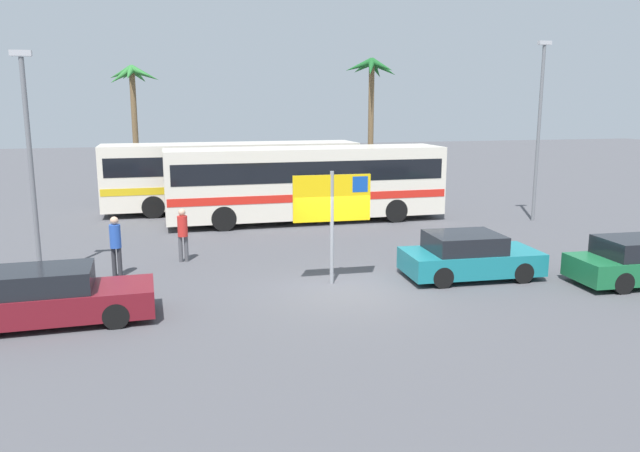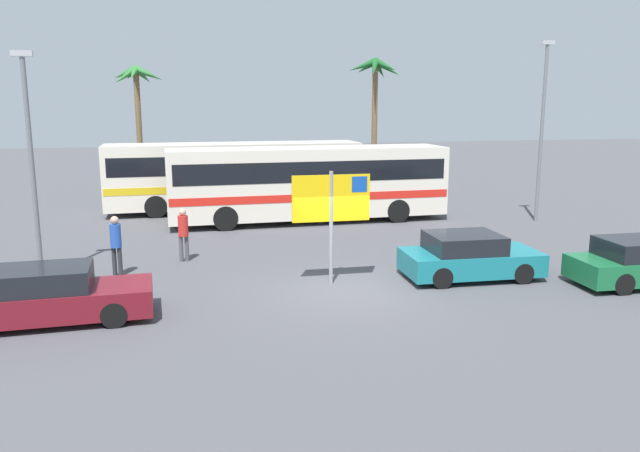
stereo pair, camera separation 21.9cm
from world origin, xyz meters
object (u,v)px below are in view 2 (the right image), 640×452
at_px(bus_front_coach, 308,180).
at_px(car_maroon, 48,296).
at_px(car_teal, 469,257).
at_px(bus_rear_coach, 235,173).
at_px(pedestrian_by_bus, 183,230).
at_px(pedestrian_crossing_lot, 116,241).
at_px(ferry_sign, 333,203).

relative_size(bus_front_coach, car_maroon, 2.58).
bearing_deg(car_teal, bus_front_coach, 108.02).
height_order(bus_rear_coach, pedestrian_by_bus, bus_rear_coach).
xyz_separation_m(bus_front_coach, car_teal, (2.59, -9.73, -1.15)).
height_order(car_maroon, pedestrian_crossing_lot, pedestrian_crossing_lot).
bearing_deg(bus_front_coach, car_maroon, -128.61).
bearing_deg(bus_rear_coach, bus_front_coach, -52.67).
distance_m(pedestrian_crossing_lot, pedestrian_by_bus, 2.37).
bearing_deg(car_maroon, car_teal, 4.37).
distance_m(bus_rear_coach, ferry_sign, 13.02).
bearing_deg(car_teal, ferry_sign, 177.49).
distance_m(bus_rear_coach, car_teal, 14.41).
xyz_separation_m(pedestrian_crossing_lot, pedestrian_by_bus, (1.97, 1.31, -0.05)).
bearing_deg(car_maroon, ferry_sign, 10.44).
height_order(bus_rear_coach, car_teal, bus_rear_coach).
height_order(bus_front_coach, car_teal, bus_front_coach).
bearing_deg(car_teal, bus_rear_coach, 114.92).
relative_size(car_maroon, car_teal, 1.14).
relative_size(ferry_sign, car_teal, 0.80).
xyz_separation_m(bus_front_coach, pedestrian_by_bus, (-5.42, -5.76, -0.77)).
height_order(ferry_sign, pedestrian_by_bus, ferry_sign).
relative_size(bus_rear_coach, pedestrian_by_bus, 6.84).
height_order(car_teal, pedestrian_by_bus, pedestrian_by_bus).
height_order(bus_front_coach, pedestrian_by_bus, bus_front_coach).
relative_size(bus_rear_coach, car_teal, 2.95).
xyz_separation_m(bus_rear_coach, car_maroon, (-5.91, -14.43, -1.15)).
bearing_deg(pedestrian_crossing_lot, car_maroon, -175.89).
bearing_deg(bus_front_coach, pedestrian_crossing_lot, -136.24).
relative_size(car_maroon, pedestrian_crossing_lot, 2.54).
height_order(bus_rear_coach, ferry_sign, ferry_sign).
height_order(ferry_sign, pedestrian_crossing_lot, ferry_sign).
relative_size(bus_front_coach, car_teal, 2.95).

